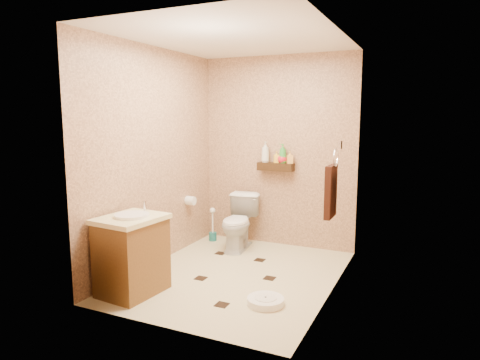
% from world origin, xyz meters
% --- Properties ---
extents(ground, '(2.50, 2.50, 0.00)m').
position_xyz_m(ground, '(0.00, 0.00, 0.00)').
color(ground, beige).
rests_on(ground, ground).
extents(wall_back, '(2.00, 0.04, 2.40)m').
position_xyz_m(wall_back, '(0.00, 1.25, 1.20)').
color(wall_back, tan).
rests_on(wall_back, ground).
extents(wall_front, '(2.00, 0.04, 2.40)m').
position_xyz_m(wall_front, '(0.00, -1.25, 1.20)').
color(wall_front, tan).
rests_on(wall_front, ground).
extents(wall_left, '(0.04, 2.50, 2.40)m').
position_xyz_m(wall_left, '(-1.00, 0.00, 1.20)').
color(wall_left, tan).
rests_on(wall_left, ground).
extents(wall_right, '(0.04, 2.50, 2.40)m').
position_xyz_m(wall_right, '(1.00, 0.00, 1.20)').
color(wall_right, tan).
rests_on(wall_right, ground).
extents(ceiling, '(2.00, 2.50, 0.02)m').
position_xyz_m(ceiling, '(0.00, 0.00, 2.40)').
color(ceiling, silver).
rests_on(ceiling, wall_back).
extents(wall_shelf, '(0.46, 0.14, 0.10)m').
position_xyz_m(wall_shelf, '(0.00, 1.17, 1.02)').
color(wall_shelf, '#37230F').
rests_on(wall_shelf, wall_back).
extents(floor_accents, '(1.09, 1.37, 0.01)m').
position_xyz_m(floor_accents, '(0.05, -0.05, 0.00)').
color(floor_accents, black).
rests_on(floor_accents, ground).
extents(toilet, '(0.46, 0.70, 0.68)m').
position_xyz_m(toilet, '(-0.36, 0.83, 0.34)').
color(toilet, white).
rests_on(toilet, ground).
extents(vanity, '(0.55, 0.65, 0.85)m').
position_xyz_m(vanity, '(-0.70, -0.81, 0.38)').
color(vanity, brown).
rests_on(vanity, ground).
extents(bathroom_scale, '(0.43, 0.43, 0.07)m').
position_xyz_m(bathroom_scale, '(0.53, -0.53, 0.03)').
color(bathroom_scale, white).
rests_on(bathroom_scale, ground).
extents(toilet_brush, '(0.10, 0.10, 0.45)m').
position_xyz_m(toilet_brush, '(-0.82, 1.01, 0.16)').
color(toilet_brush, '#1A676B').
rests_on(toilet_brush, ground).
extents(towel_ring, '(0.12, 0.30, 0.76)m').
position_xyz_m(towel_ring, '(0.91, 0.25, 0.95)').
color(towel_ring, silver).
rests_on(towel_ring, wall_right).
extents(toilet_paper, '(0.12, 0.11, 0.12)m').
position_xyz_m(toilet_paper, '(-0.94, 0.65, 0.60)').
color(toilet_paper, white).
rests_on(toilet_paper, wall_left).
extents(bottle_a, '(0.14, 0.14, 0.26)m').
position_xyz_m(bottle_a, '(-0.14, 1.17, 1.20)').
color(bottle_a, silver).
rests_on(bottle_a, wall_shelf).
extents(bottle_b, '(0.09, 0.09, 0.15)m').
position_xyz_m(bottle_b, '(0.01, 1.17, 1.14)').
color(bottle_b, yellow).
rests_on(bottle_b, wall_shelf).
extents(bottle_c, '(0.12, 0.12, 0.14)m').
position_xyz_m(bottle_c, '(0.09, 1.17, 1.14)').
color(bottle_c, red).
rests_on(bottle_c, wall_shelf).
extents(bottle_d, '(0.11, 0.11, 0.24)m').
position_xyz_m(bottle_d, '(0.09, 1.17, 1.19)').
color(bottle_d, green).
rests_on(bottle_d, wall_shelf).
extents(bottle_e, '(0.10, 0.10, 0.15)m').
position_xyz_m(bottle_e, '(0.19, 1.17, 1.15)').
color(bottle_e, '#FFBA54').
rests_on(bottle_e, wall_shelf).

